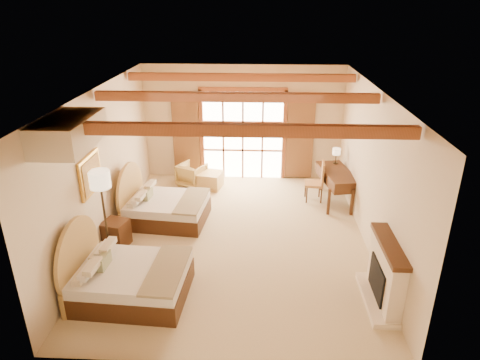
# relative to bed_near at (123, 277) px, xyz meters

# --- Properties ---
(floor) EXTENTS (7.00, 7.00, 0.00)m
(floor) POSITION_rel_bed_near_xyz_m (1.84, 2.04, -0.38)
(floor) COLOR #CFBB8E
(floor) RESTS_ON ground
(wall_back) EXTENTS (5.50, 0.00, 5.50)m
(wall_back) POSITION_rel_bed_near_xyz_m (1.84, 5.54, 1.22)
(wall_back) COLOR beige
(wall_back) RESTS_ON ground
(wall_left) EXTENTS (0.00, 7.00, 7.00)m
(wall_left) POSITION_rel_bed_near_xyz_m (-0.91, 2.04, 1.22)
(wall_left) COLOR beige
(wall_left) RESTS_ON ground
(wall_right) EXTENTS (0.00, 7.00, 7.00)m
(wall_right) POSITION_rel_bed_near_xyz_m (4.59, 2.04, 1.22)
(wall_right) COLOR beige
(wall_right) RESTS_ON ground
(ceiling) EXTENTS (7.00, 7.00, 0.00)m
(ceiling) POSITION_rel_bed_near_xyz_m (1.84, 2.04, 2.82)
(ceiling) COLOR #BD7F40
(ceiling) RESTS_ON ground
(ceiling_beams) EXTENTS (5.39, 4.60, 0.18)m
(ceiling_beams) POSITION_rel_bed_near_xyz_m (1.84, 2.04, 2.70)
(ceiling_beams) COLOR #9A4F2B
(ceiling_beams) RESTS_ON ceiling
(french_doors) EXTENTS (3.95, 0.08, 2.60)m
(french_doors) POSITION_rel_bed_near_xyz_m (1.84, 5.48, 0.87)
(french_doors) COLOR white
(french_doors) RESTS_ON ground
(fireplace) EXTENTS (0.46, 1.40, 1.16)m
(fireplace) POSITION_rel_bed_near_xyz_m (4.44, 0.04, 0.13)
(fireplace) COLOR beige
(fireplace) RESTS_ON ground
(painting) EXTENTS (0.06, 0.95, 0.75)m
(painting) POSITION_rel_bed_near_xyz_m (-0.86, 1.29, 1.37)
(painting) COLOR gold
(painting) RESTS_ON wall_left
(canopy_valance) EXTENTS (0.70, 1.40, 0.45)m
(canopy_valance) POSITION_rel_bed_near_xyz_m (-0.56, 0.04, 2.57)
(canopy_valance) COLOR beige
(canopy_valance) RESTS_ON ceiling
(bed_near) EXTENTS (1.99, 1.55, 1.26)m
(bed_near) POSITION_rel_bed_near_xyz_m (0.00, 0.00, 0.00)
(bed_near) COLOR #422411
(bed_near) RESTS_ON floor
(bed_far) EXTENTS (1.95, 1.55, 1.20)m
(bed_far) POSITION_rel_bed_near_xyz_m (0.05, 2.76, -0.02)
(bed_far) COLOR #422411
(bed_far) RESTS_ON floor
(nightstand) EXTENTS (0.57, 0.57, 0.57)m
(nightstand) POSITION_rel_bed_near_xyz_m (-0.65, 1.61, -0.10)
(nightstand) COLOR #422411
(nightstand) RESTS_ON floor
(floor_lamp) EXTENTS (0.39, 0.39, 1.86)m
(floor_lamp) POSITION_rel_bed_near_xyz_m (-0.66, 1.19, 1.20)
(floor_lamp) COLOR #312618
(floor_lamp) RESTS_ON floor
(armchair) EXTENTS (0.90, 0.91, 0.62)m
(armchair) POSITION_rel_bed_near_xyz_m (0.46, 4.85, -0.07)
(armchair) COLOR tan
(armchair) RESTS_ON floor
(ottoman) EXTENTS (0.71, 0.71, 0.43)m
(ottoman) POSITION_rel_bed_near_xyz_m (0.98, 4.70, -0.16)
(ottoman) COLOR #AD8C4E
(ottoman) RESTS_ON floor
(desk) EXTENTS (0.93, 1.64, 0.83)m
(desk) POSITION_rel_bed_near_xyz_m (4.27, 3.97, 0.07)
(desk) COLOR #422411
(desk) RESTS_ON floor
(desk_chair) EXTENTS (0.50, 0.50, 1.04)m
(desk_chair) POSITION_rel_bed_near_xyz_m (3.74, 4.03, -0.06)
(desk_chair) COLOR #B87B46
(desk_chair) RESTS_ON floor
(desk_lamp) EXTENTS (0.21, 0.21, 0.41)m
(desk_lamp) POSITION_rel_bed_near_xyz_m (4.30, 4.52, 0.77)
(desk_lamp) COLOR #312618
(desk_lamp) RESTS_ON desk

